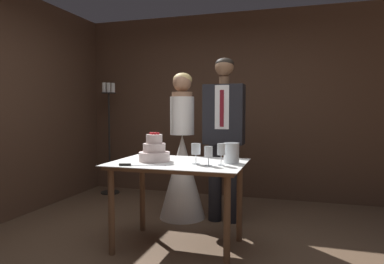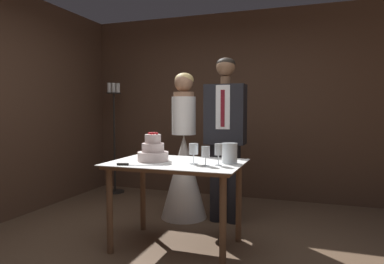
{
  "view_description": "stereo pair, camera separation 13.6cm",
  "coord_description": "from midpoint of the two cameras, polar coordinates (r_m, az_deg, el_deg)",
  "views": [
    {
      "loc": [
        0.94,
        -2.59,
        1.27
      ],
      "look_at": [
        -0.06,
        0.76,
        1.04
      ],
      "focal_mm": 32.0,
      "sensor_mm": 36.0,
      "label": 1
    },
    {
      "loc": [
        1.07,
        -2.55,
        1.27
      ],
      "look_at": [
        -0.06,
        0.76,
        1.04
      ],
      "focal_mm": 32.0,
      "sensor_mm": 36.0,
      "label": 2
    }
  ],
  "objects": [
    {
      "name": "candle_stand",
      "position": [
        5.34,
        -12.12,
        -0.51
      ],
      "size": [
        0.28,
        0.28,
        1.68
      ],
      "color": "black",
      "rests_on": "ground_plane"
    },
    {
      "name": "tiered_cake",
      "position": [
        3.18,
        -5.31,
        -3.21
      ],
      "size": [
        0.29,
        0.29,
        0.27
      ],
      "color": "beige",
      "rests_on": "cake_table"
    },
    {
      "name": "ground_plane",
      "position": [
        3.04,
        -2.4,
        -21.04
      ],
      "size": [
        40.0,
        40.0,
        0.0
      ],
      "primitive_type": "plane",
      "color": "brown"
    },
    {
      "name": "wine_glass_middle",
      "position": [
        2.9,
        3.63,
        -3.49
      ],
      "size": [
        0.07,
        0.07,
        0.17
      ],
      "color": "silver",
      "rests_on": "cake_table"
    },
    {
      "name": "cake_table",
      "position": [
        3.15,
        -1.3,
        -6.86
      ],
      "size": [
        1.2,
        0.81,
        0.8
      ],
      "color": "brown",
      "rests_on": "ground_plane"
    },
    {
      "name": "wall_back",
      "position": [
        5.08,
        7.55,
        4.4
      ],
      "size": [
        4.6,
        0.12,
        2.67
      ],
      "primitive_type": "cube",
      "color": "#513828",
      "rests_on": "ground_plane"
    },
    {
      "name": "wine_glass_near",
      "position": [
        2.99,
        1.57,
        -2.93
      ],
      "size": [
        0.08,
        0.08,
        0.18
      ],
      "color": "silver",
      "rests_on": "cake_table"
    },
    {
      "name": "hurricane_candle",
      "position": [
        3.07,
        7.53,
        -3.59
      ],
      "size": [
        0.14,
        0.14,
        0.18
      ],
      "color": "silver",
      "rests_on": "cake_table"
    },
    {
      "name": "bride",
      "position": [
        4.03,
        -0.39,
        -5.42
      ],
      "size": [
        0.54,
        0.54,
        1.7
      ],
      "color": "white",
      "rests_on": "ground_plane"
    },
    {
      "name": "cake_knife",
      "position": [
        2.97,
        -8.84,
        -5.38
      ],
      "size": [
        0.39,
        0.13,
        0.02
      ],
      "rotation": [
        0.0,
        0.0,
        0.27
      ],
      "color": "silver",
      "rests_on": "cake_table"
    },
    {
      "name": "wine_glass_far",
      "position": [
        2.93,
        5.75,
        -3.01
      ],
      "size": [
        0.07,
        0.07,
        0.19
      ],
      "color": "silver",
      "rests_on": "cake_table"
    },
    {
      "name": "groom",
      "position": [
        3.85,
        6.58,
        0.32
      ],
      "size": [
        0.45,
        0.25,
        1.85
      ],
      "color": "black",
      "rests_on": "ground_plane"
    }
  ]
}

